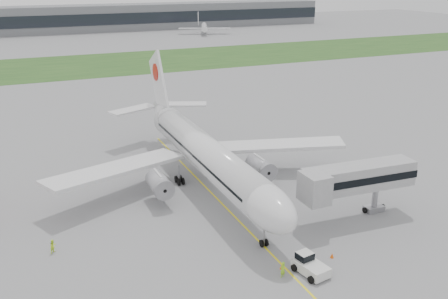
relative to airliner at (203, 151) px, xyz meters
name	(u,v)px	position (x,y,z in m)	size (l,w,h in m)	color
ground	(216,197)	(0.00, -4.87, -5.66)	(600.00, 600.00, 0.00)	gray
apron_markings	(230,212)	(0.00, -9.87, -5.66)	(70.00, 70.00, 0.04)	yellow
grass_strip	(86,65)	(0.00, 115.13, -5.65)	(600.00, 50.00, 0.02)	#21481B
terminal_building	(52,20)	(0.00, 225.00, 1.34)	(320.00, 22.30, 14.00)	slate
airliner	(203,151)	(0.00, 0.00, 0.00)	(48.13, 53.95, 17.88)	silver
pushback_tug	(309,265)	(1.98, -26.70, -4.71)	(3.32, 4.39, 2.07)	silver
jet_bridge	(353,179)	(13.86, -18.05, 0.04)	(16.77, 4.78, 7.70)	#A2A1A4
safety_cone_left	(281,267)	(-0.50, -24.95, -5.42)	(0.36, 0.36, 0.49)	#E3530B
safety_cone_right	(332,255)	(6.01, -25.28, -5.36)	(0.44, 0.44, 0.60)	#E3530B
ground_crew_near	(283,269)	(-1.15, -26.35, -4.73)	(0.68, 0.45, 1.87)	#90D323
ground_crew_far	(53,246)	(-23.29, -11.27, -4.83)	(0.81, 0.63, 1.67)	#D5FF2A
distant_aircraft_right	(204,34)	(73.02, 186.43, -5.66)	(27.46, 24.23, 10.50)	silver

